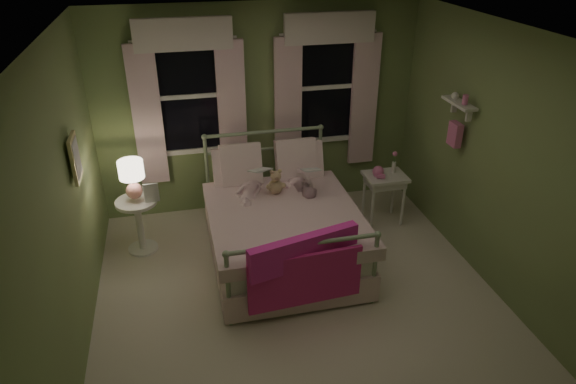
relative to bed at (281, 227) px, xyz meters
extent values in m
plane|color=silver|center=(0.01, -0.80, -0.38)|extent=(4.20, 4.20, 0.00)
plane|color=white|center=(0.01, -0.80, 2.22)|extent=(4.20, 4.20, 0.00)
plane|color=#79975B|center=(0.01, 1.30, 0.92)|extent=(4.00, 0.00, 4.00)
plane|color=#79975B|center=(0.01, -2.90, 0.92)|extent=(4.00, 0.00, 4.00)
plane|color=#79975B|center=(-1.99, -0.80, 0.92)|extent=(0.00, 4.20, 4.20)
plane|color=#79975B|center=(2.01, -0.80, 0.92)|extent=(0.00, 4.20, 4.20)
cube|color=white|center=(0.00, -0.03, 0.04)|extent=(1.44, 1.94, 0.26)
cube|color=white|center=(0.00, -0.03, -0.20)|extent=(1.54, 2.02, 0.30)
cube|color=white|center=(0.00, -0.18, 0.22)|extent=(1.58, 1.75, 0.14)
cylinder|color=#9EB793|center=(-0.69, -0.03, -0.08)|extent=(0.04, 1.90, 0.04)
cylinder|color=#9EB793|center=(0.69, -0.03, -0.08)|extent=(0.04, 1.90, 0.04)
cylinder|color=#9EB793|center=(-0.71, 0.94, 0.19)|extent=(0.04, 0.04, 1.15)
cylinder|color=#9EB793|center=(0.71, 0.94, 0.19)|extent=(0.04, 0.04, 1.15)
sphere|color=#9EB793|center=(-0.71, 0.94, 0.77)|extent=(0.07, 0.07, 0.07)
sphere|color=#9EB793|center=(0.71, 0.94, 0.77)|extent=(0.07, 0.07, 0.07)
cylinder|color=#9EB793|center=(0.00, 0.94, 0.77)|extent=(1.42, 0.04, 0.04)
cylinder|color=#9EB793|center=(0.00, 0.94, 0.55)|extent=(1.38, 0.03, 0.03)
cylinder|color=#9EB793|center=(-0.71, -1.00, 0.02)|extent=(0.04, 0.04, 0.80)
cylinder|color=#9EB793|center=(0.71, -1.00, 0.02)|extent=(0.04, 0.04, 0.80)
sphere|color=#9EB793|center=(-0.71, -1.00, 0.42)|extent=(0.07, 0.07, 0.07)
sphere|color=#9EB793|center=(0.71, -1.00, 0.42)|extent=(0.07, 0.07, 0.07)
cylinder|color=#9EB793|center=(0.00, -1.00, 0.42)|extent=(1.42, 0.04, 0.04)
cube|color=white|center=(-0.38, 0.67, 0.42)|extent=(0.55, 0.32, 0.57)
cube|color=white|center=(0.38, 0.67, 0.42)|extent=(0.55, 0.32, 0.57)
cube|color=white|center=(-0.33, 0.67, 0.50)|extent=(0.48, 0.30, 0.51)
cube|color=white|center=(0.33, 0.67, 0.50)|extent=(0.48, 0.30, 0.51)
cube|color=#EB2EA7|center=(0.00, -1.00, 0.34)|extent=(1.09, 0.36, 0.32)
cube|color=#E02B85|center=(0.00, -1.07, 0.07)|extent=(1.10, 0.12, 0.55)
imported|color=#F7D1DD|center=(-0.28, 0.42, 0.59)|extent=(0.34, 0.27, 0.82)
imported|color=#F7D1DD|center=(0.28, 0.42, 0.57)|extent=(0.42, 0.35, 0.77)
imported|color=beige|center=(-0.28, 0.17, 0.58)|extent=(0.22, 0.16, 0.26)
imported|color=beige|center=(0.28, 0.17, 0.54)|extent=(0.20, 0.12, 0.26)
sphere|color=tan|center=(0.00, 0.27, 0.37)|extent=(0.17, 0.17, 0.17)
sphere|color=tan|center=(0.00, 0.25, 0.51)|extent=(0.12, 0.12, 0.12)
sphere|color=tan|center=(-0.04, 0.25, 0.56)|extent=(0.05, 0.05, 0.05)
sphere|color=tan|center=(0.04, 0.25, 0.56)|extent=(0.05, 0.05, 0.05)
sphere|color=tan|center=(-0.08, 0.24, 0.39)|extent=(0.06, 0.06, 0.06)
sphere|color=tan|center=(0.08, 0.24, 0.39)|extent=(0.06, 0.06, 0.06)
sphere|color=#8C6B51|center=(0.00, 0.20, 0.50)|extent=(0.04, 0.04, 0.04)
cylinder|color=white|center=(-1.54, 0.48, 0.25)|extent=(0.46, 0.46, 0.04)
cylinder|color=white|center=(-1.54, 0.48, -0.06)|extent=(0.08, 0.08, 0.60)
cylinder|color=white|center=(-1.54, 0.48, -0.37)|extent=(0.34, 0.34, 0.03)
sphere|color=#FCA095|center=(-1.54, 0.48, 0.39)|extent=(0.18, 0.18, 0.18)
cylinder|color=pink|center=(-1.54, 0.48, 0.51)|extent=(0.03, 0.03, 0.11)
cylinder|color=#FFEAC6|center=(-1.54, 0.48, 0.65)|extent=(0.27, 0.27, 0.20)
imported|color=beige|center=(-1.44, 0.40, 0.27)|extent=(0.17, 0.23, 0.02)
cube|color=white|center=(1.41, 0.46, 0.25)|extent=(0.50, 0.40, 0.04)
cube|color=white|center=(1.41, 0.46, 0.18)|extent=(0.44, 0.34, 0.08)
cylinder|color=white|center=(1.21, 0.31, -0.07)|extent=(0.04, 0.04, 0.60)
cylinder|color=white|center=(1.61, 0.31, -0.07)|extent=(0.04, 0.04, 0.60)
cylinder|color=white|center=(1.21, 0.61, -0.07)|extent=(0.04, 0.04, 0.60)
cylinder|color=white|center=(1.61, 0.61, -0.07)|extent=(0.04, 0.04, 0.60)
sphere|color=pink|center=(1.31, 0.46, 0.33)|extent=(0.14, 0.14, 0.14)
cube|color=pink|center=(1.31, 0.37, 0.31)|extent=(0.11, 0.07, 0.04)
cylinder|color=white|center=(1.53, 0.51, 0.34)|extent=(0.05, 0.05, 0.14)
cylinder|color=#4C7F3F|center=(1.53, 0.51, 0.45)|extent=(0.01, 0.01, 0.12)
sphere|color=pink|center=(1.53, 0.51, 0.52)|extent=(0.06, 0.06, 0.06)
cube|color=black|center=(-0.84, 1.29, 1.17)|extent=(0.76, 0.02, 1.35)
cube|color=white|center=(-0.84, 1.27, 1.87)|extent=(0.84, 0.05, 0.06)
cube|color=white|center=(-0.84, 1.27, 0.47)|extent=(0.84, 0.05, 0.06)
cube|color=white|center=(-1.24, 1.27, 1.17)|extent=(0.06, 0.05, 1.40)
cube|color=white|center=(-0.44, 1.27, 1.17)|extent=(0.06, 0.05, 1.40)
cube|color=white|center=(-0.84, 1.27, 1.17)|extent=(0.76, 0.04, 0.05)
cube|color=white|center=(-1.34, 1.22, 0.97)|extent=(0.34, 0.06, 1.70)
cube|color=white|center=(-0.34, 1.22, 0.97)|extent=(0.34, 0.06, 1.70)
cube|color=white|center=(-0.84, 1.20, 1.90)|extent=(1.10, 0.08, 0.36)
cylinder|color=white|center=(-0.84, 1.24, 1.84)|extent=(1.20, 0.03, 0.03)
cube|color=black|center=(0.86, 1.29, 1.17)|extent=(0.76, 0.02, 1.35)
cube|color=white|center=(0.86, 1.27, 1.87)|extent=(0.84, 0.05, 0.06)
cube|color=white|center=(0.86, 1.27, 0.47)|extent=(0.84, 0.05, 0.06)
cube|color=white|center=(0.46, 1.27, 1.17)|extent=(0.06, 0.05, 1.40)
cube|color=white|center=(1.26, 1.27, 1.17)|extent=(0.06, 0.05, 1.40)
cube|color=white|center=(0.86, 1.27, 1.17)|extent=(0.76, 0.04, 0.05)
cube|color=white|center=(0.36, 1.22, 0.97)|extent=(0.34, 0.06, 1.70)
cube|color=white|center=(1.36, 1.22, 0.97)|extent=(0.34, 0.06, 1.70)
cube|color=white|center=(0.86, 1.20, 1.90)|extent=(1.10, 0.08, 0.36)
cylinder|color=white|center=(0.86, 1.24, 1.84)|extent=(1.20, 0.03, 0.03)
cube|color=white|center=(1.90, -0.10, 1.32)|extent=(0.15, 0.50, 0.03)
cube|color=white|center=(1.94, -0.25, 1.24)|extent=(0.06, 0.03, 0.14)
cube|color=white|center=(1.94, 0.05, 1.24)|extent=(0.06, 0.03, 0.14)
cylinder|color=pink|center=(1.90, -0.20, 1.39)|extent=(0.06, 0.06, 0.10)
sphere|color=white|center=(1.90, 0.00, 1.37)|extent=(0.08, 0.08, 0.08)
cube|color=pink|center=(1.91, -0.10, 0.97)|extent=(0.08, 0.18, 0.26)
cube|color=beige|center=(-1.94, -0.20, 1.12)|extent=(0.03, 0.32, 0.42)
cube|color=silver|center=(-1.92, -0.20, 1.12)|extent=(0.01, 0.25, 0.34)
camera|label=1|loc=(-1.02, -4.75, 3.00)|focal=32.00mm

